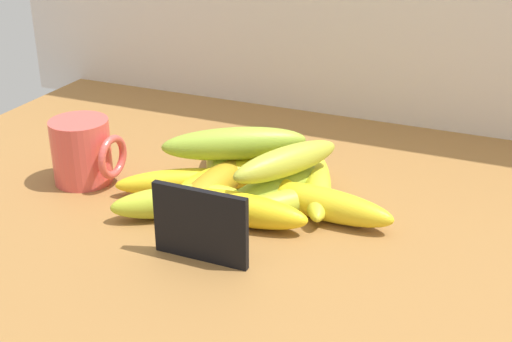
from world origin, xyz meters
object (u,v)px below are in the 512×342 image
at_px(chalkboard_sign, 201,228).
at_px(banana_3, 317,186).
at_px(banana_7, 273,170).
at_px(banana_8, 236,208).
at_px(banana_6, 279,190).
at_px(banana_0, 223,160).
at_px(banana_9, 215,185).
at_px(banana_1, 280,205).
at_px(banana_5, 240,173).
at_px(banana_12, 235,144).
at_px(banana_4, 177,201).
at_px(coffee_mug, 83,152).
at_px(banana_10, 180,181).
at_px(banana_11, 286,161).
at_px(banana_2, 323,204).

bearing_deg(chalkboard_sign, banana_3, 69.91).
height_order(banana_7, banana_8, banana_7).
bearing_deg(banana_6, banana_0, 153.56).
bearing_deg(banana_9, banana_0, 108.68).
height_order(banana_6, banana_9, same).
relative_size(banana_1, banana_5, 0.88).
height_order(banana_3, banana_12, banana_12).
xyz_separation_m(banana_1, banana_4, (-0.12, -0.04, 0.00)).
bearing_deg(chalkboard_sign, coffee_mug, 154.42).
bearing_deg(coffee_mug, banana_8, -6.19).
xyz_separation_m(banana_10, banana_11, (0.14, 0.02, 0.04)).
height_order(banana_0, banana_3, banana_0).
bearing_deg(banana_3, banana_4, -141.96).
bearing_deg(banana_6, banana_9, -164.75).
relative_size(banana_1, banana_12, 0.83).
bearing_deg(banana_8, banana_12, 115.42).
height_order(coffee_mug, banana_9, coffee_mug).
bearing_deg(banana_8, banana_2, 30.26).
distance_m(coffee_mug, banana_3, 0.31).
height_order(banana_1, banana_9, banana_9).
bearing_deg(banana_0, chalkboard_sign, -70.18).
height_order(banana_4, banana_6, banana_6).
bearing_deg(banana_3, banana_12, -177.38).
bearing_deg(banana_1, banana_2, 22.24).
height_order(banana_5, banana_12, banana_12).
bearing_deg(banana_4, banana_6, 36.89).
bearing_deg(banana_4, banana_11, 36.06).
xyz_separation_m(banana_4, banana_12, (0.03, 0.11, 0.04)).
distance_m(banana_5, banana_11, 0.09).
distance_m(chalkboard_sign, banana_12, 0.19).
bearing_deg(banana_5, chalkboard_sign, -78.60).
relative_size(chalkboard_sign, banana_6, 0.63).
relative_size(banana_3, banana_4, 1.13).
height_order(banana_2, banana_5, banana_2).
bearing_deg(banana_8, banana_6, 66.67).
relative_size(chalkboard_sign, banana_5, 0.62).
xyz_separation_m(coffee_mug, banana_9, (0.18, 0.02, -0.02)).
height_order(chalkboard_sign, banana_5, chalkboard_sign).
bearing_deg(banana_6, banana_1, -67.23).
bearing_deg(banana_12, banana_9, -95.30).
relative_size(chalkboard_sign, banana_0, 0.65).
bearing_deg(banana_7, banana_0, 179.67).
xyz_separation_m(chalkboard_sign, banana_2, (0.09, 0.14, -0.02)).
bearing_deg(chalkboard_sign, banana_11, 76.59).
distance_m(banana_3, banana_8, 0.12).
bearing_deg(chalkboard_sign, banana_1, 70.04).
bearing_deg(coffee_mug, banana_0, 30.06).
xyz_separation_m(chalkboard_sign, banana_0, (-0.07, 0.20, -0.02)).
distance_m(coffee_mug, banana_4, 0.17).
bearing_deg(banana_7, banana_11, -52.82).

